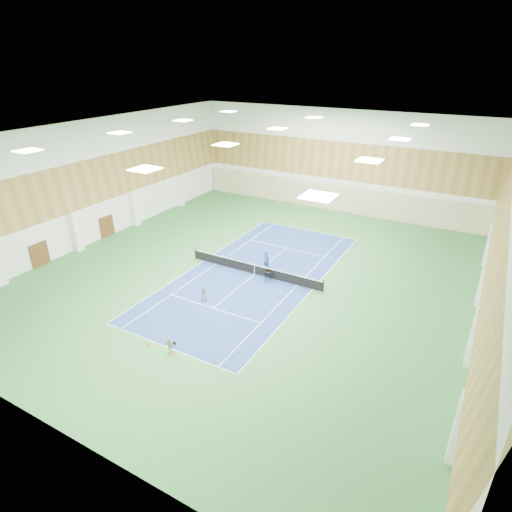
# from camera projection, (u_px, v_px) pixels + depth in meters

# --- Properties ---
(ground) EXTENTS (40.00, 40.00, 0.00)m
(ground) POSITION_uv_depth(u_px,v_px,m) (255.00, 274.00, 37.64)
(ground) COLOR #2E6C33
(ground) RESTS_ON ground
(room_shell) EXTENTS (36.00, 40.00, 12.00)m
(room_shell) POSITION_uv_depth(u_px,v_px,m) (254.00, 210.00, 35.08)
(room_shell) COLOR white
(room_shell) RESTS_ON ground
(wood_cladding) EXTENTS (36.00, 40.00, 8.00)m
(wood_cladding) POSITION_uv_depth(u_px,v_px,m) (254.00, 186.00, 34.23)
(wood_cladding) COLOR #A3793C
(wood_cladding) RESTS_ON room_shell
(ceiling_light_grid) EXTENTS (21.40, 25.40, 0.06)m
(ceiling_light_grid) POSITION_uv_depth(u_px,v_px,m) (254.00, 136.00, 32.56)
(ceiling_light_grid) COLOR white
(ceiling_light_grid) RESTS_ON room_shell
(court_surface) EXTENTS (10.97, 23.77, 0.01)m
(court_surface) POSITION_uv_depth(u_px,v_px,m) (255.00, 274.00, 37.64)
(court_surface) COLOR navy
(court_surface) RESTS_ON ground
(tennis_balls_scatter) EXTENTS (10.57, 22.77, 0.07)m
(tennis_balls_scatter) POSITION_uv_depth(u_px,v_px,m) (255.00, 274.00, 37.63)
(tennis_balls_scatter) COLOR #D3F029
(tennis_balls_scatter) RESTS_ON ground
(tennis_net) EXTENTS (12.80, 0.10, 1.10)m
(tennis_net) POSITION_uv_depth(u_px,v_px,m) (255.00, 269.00, 37.41)
(tennis_net) COLOR black
(tennis_net) RESTS_ON ground
(back_curtain) EXTENTS (35.40, 0.16, 3.20)m
(back_curtain) POSITION_uv_depth(u_px,v_px,m) (333.00, 198.00, 52.54)
(back_curtain) COLOR #C6B793
(back_curtain) RESTS_ON ground
(door_left_a) EXTENTS (0.08, 1.80, 2.20)m
(door_left_a) POSITION_uv_depth(u_px,v_px,m) (40.00, 254.00, 38.79)
(door_left_a) COLOR #593319
(door_left_a) RESTS_ON ground
(door_left_b) EXTENTS (0.08, 1.80, 2.20)m
(door_left_b) POSITION_uv_depth(u_px,v_px,m) (107.00, 226.00, 45.10)
(door_left_b) COLOR #593319
(door_left_b) RESTS_ON ground
(coach) EXTENTS (0.73, 0.56, 1.82)m
(coach) POSITION_uv_depth(u_px,v_px,m) (266.00, 260.00, 38.21)
(coach) COLOR #214699
(coach) RESTS_ON ground
(child_court) EXTENTS (0.75, 0.71, 1.22)m
(child_court) POSITION_uv_depth(u_px,v_px,m) (204.00, 294.00, 33.30)
(child_court) COLOR #95949C
(child_court) RESTS_ON ground
(child_apron) EXTENTS (0.67, 0.41, 1.07)m
(child_apron) POSITION_uv_depth(u_px,v_px,m) (170.00, 346.00, 27.52)
(child_apron) COLOR tan
(child_apron) RESTS_ON ground
(ball_cart) EXTENTS (0.73, 0.73, 0.97)m
(ball_cart) POSITION_uv_depth(u_px,v_px,m) (268.00, 276.00, 36.24)
(ball_cart) COLOR black
(ball_cart) RESTS_ON ground
(cone_svc_a) EXTENTS (0.20, 0.20, 0.22)m
(cone_svc_a) POSITION_uv_depth(u_px,v_px,m) (175.00, 291.00, 34.70)
(cone_svc_a) COLOR #F6580C
(cone_svc_a) RESTS_ON ground
(cone_svc_b) EXTENTS (0.19, 0.19, 0.21)m
(cone_svc_b) POSITION_uv_depth(u_px,v_px,m) (205.00, 304.00, 32.96)
(cone_svc_b) COLOR #DB610B
(cone_svc_b) RESTS_ON ground
(cone_svc_c) EXTENTS (0.17, 0.17, 0.19)m
(cone_svc_c) POSITION_uv_depth(u_px,v_px,m) (224.00, 308.00, 32.48)
(cone_svc_c) COLOR orange
(cone_svc_c) RESTS_ON ground
(cone_svc_d) EXTENTS (0.23, 0.23, 0.25)m
(cone_svc_d) POSITION_uv_depth(u_px,v_px,m) (250.00, 314.00, 31.68)
(cone_svc_d) COLOR #EE580C
(cone_svc_d) RESTS_ON ground
(cone_base_a) EXTENTS (0.17, 0.17, 0.19)m
(cone_base_a) POSITION_uv_depth(u_px,v_px,m) (122.00, 328.00, 30.07)
(cone_base_a) COLOR orange
(cone_base_a) RESTS_ON ground
(cone_base_b) EXTENTS (0.23, 0.23, 0.25)m
(cone_base_b) POSITION_uv_depth(u_px,v_px,m) (149.00, 344.00, 28.37)
(cone_base_b) COLOR #E0520B
(cone_base_b) RESTS_ON ground
(cone_base_c) EXTENTS (0.21, 0.21, 0.23)m
(cone_base_c) POSITION_uv_depth(u_px,v_px,m) (175.00, 352.00, 27.58)
(cone_base_c) COLOR #FF660D
(cone_base_c) RESTS_ON ground
(cone_base_d) EXTENTS (0.22, 0.22, 0.24)m
(cone_base_d) POSITION_uv_depth(u_px,v_px,m) (215.00, 362.00, 26.69)
(cone_base_d) COLOR #E1590B
(cone_base_d) RESTS_ON ground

